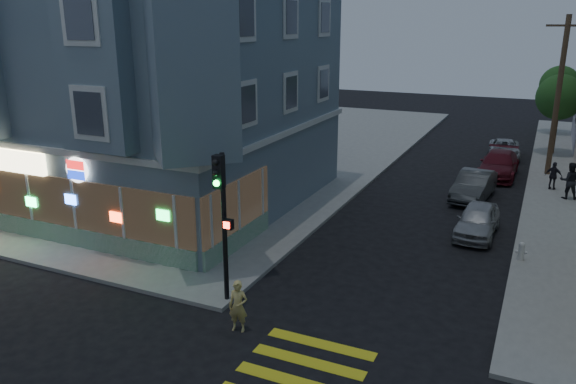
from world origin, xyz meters
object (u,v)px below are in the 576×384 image
Objects in this scene: pedestrian_b at (554,176)px; parked_car_b at (474,186)px; street_tree_near at (560,97)px; parked_car_c at (499,164)px; utility_pole at (558,95)px; pedestrian_a at (569,181)px; fire_hydrant at (521,251)px; traffic_signal at (222,204)px; parked_car_a at (477,220)px; parked_car_d at (504,149)px; street_tree_far at (560,85)px; running_child at (238,306)px.

parked_car_b is (-3.68, -3.08, -0.18)m from pedestrian_b.
street_tree_near is 1.06× the size of parked_car_c.
parked_car_c is (-2.64, -1.25, -4.07)m from utility_pole.
parked_car_c is (-2.84, -7.25, -3.21)m from street_tree_near.
utility_pole is 8.36m from parked_car_b.
utility_pole is at bearing -70.51° from pedestrian_b.
pedestrian_a is at bearing -43.49° from parked_car_c.
pedestrian_a is at bearing 79.53° from fire_hydrant.
pedestrian_a is 0.39× the size of traffic_signal.
parked_car_a is (-2.59, -11.65, -4.13)m from utility_pole.
street_tree_near is 11.22m from pedestrian_a.
pedestrian_a is 5.11m from parked_car_c.
parked_car_d is (-0.14, 15.60, -0.09)m from parked_car_a.
parked_car_d is at bearing -52.93° from pedestrian_b.
parked_car_b is at bearing -99.98° from street_tree_far.
parked_car_a is at bearing -95.18° from parked_car_d.
street_tree_near reaches higher than parked_car_b.
pedestrian_a reaches higher than fire_hydrant.
pedestrian_b is 4.80m from parked_car_b.
parked_car_c is at bearing 91.95° from parked_car_a.
pedestrian_b is 0.38× the size of parked_car_a.
parked_car_c is (-0.06, 10.40, 0.06)m from parked_car_a.
street_tree_near is 29.03m from traffic_signal.
utility_pole is 23.39m from traffic_signal.
pedestrian_a is 19.65m from traffic_signal.
parked_car_b is at bearing 10.88° from pedestrian_a.
pedestrian_b reaches higher than parked_car_d.
parked_car_d is (-2.93, -2.05, -3.35)m from street_tree_near.
traffic_signal is (-5.78, -15.02, 2.72)m from parked_car_b.
running_child reaches higher than fire_hydrant.
pedestrian_b is 0.30× the size of parked_car_c.
utility_pole is at bearing 59.91° from running_child.
utility_pole is at bearing -61.04° from parked_car_d.
pedestrian_b is 0.34× the size of parked_car_b.
parked_car_b is at bearing -99.40° from parked_car_d.
traffic_signal is (-9.46, -18.09, 2.54)m from pedestrian_b.
utility_pole is 12.46× the size of fire_hydrant.
utility_pole is 5.66× the size of running_child.
street_tree_far is at bearing 73.36° from traffic_signal.
pedestrian_b is at bearing -73.36° from parked_car_d.
utility_pole is 6.39m from parked_car_d.
pedestrian_a is at bearing 52.58° from running_child.
street_tree_near is at bearing 69.54° from parked_car_c.
utility_pole is 6.17m from pedestrian_a.
fire_hydrant is (-0.98, -10.65, -0.37)m from pedestrian_b.
parked_car_b is 0.87× the size of parked_car_c.
street_tree_far is 1.06× the size of parked_car_c.
pedestrian_a is at bearing -85.77° from street_tree_near.
parked_car_c is 5.20m from parked_car_d.
parked_car_c is 1.19× the size of parked_car_d.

